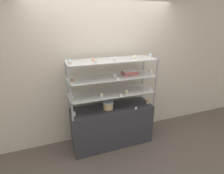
% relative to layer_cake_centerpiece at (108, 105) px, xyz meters
% --- Properties ---
extents(ground_plane, '(20.00, 20.00, 0.00)m').
position_rel_layer_cake_centerpiece_xyz_m(ground_plane, '(0.08, 0.03, -0.81)').
color(ground_plane, brown).
extents(back_wall, '(8.00, 0.05, 2.60)m').
position_rel_layer_cake_centerpiece_xyz_m(back_wall, '(0.08, 0.41, 0.49)').
color(back_wall, beige).
rests_on(back_wall, ground_plane).
extents(display_base, '(1.45, 0.47, 0.74)m').
position_rel_layer_cake_centerpiece_xyz_m(display_base, '(0.08, 0.03, -0.44)').
color(display_base, '#333338').
rests_on(display_base, ground_plane).
extents(display_riser_lower, '(1.45, 0.47, 0.28)m').
position_rel_layer_cake_centerpiece_xyz_m(display_riser_lower, '(0.08, 0.03, 0.19)').
color(display_riser_lower, '#99999E').
rests_on(display_riser_lower, display_base).
extents(display_riser_middle, '(1.45, 0.47, 0.28)m').
position_rel_layer_cake_centerpiece_xyz_m(display_riser_middle, '(0.08, 0.03, 0.48)').
color(display_riser_middle, '#99999E').
rests_on(display_riser_middle, display_riser_lower).
extents(display_riser_upper, '(1.45, 0.47, 0.28)m').
position_rel_layer_cake_centerpiece_xyz_m(display_riser_upper, '(0.08, 0.03, 0.76)').
color(display_riser_upper, '#99999E').
rests_on(display_riser_upper, display_riser_middle).
extents(layer_cake_centerpiece, '(0.18, 0.18, 0.14)m').
position_rel_layer_cake_centerpiece_xyz_m(layer_cake_centerpiece, '(0.00, 0.00, 0.00)').
color(layer_cake_centerpiece, '#DBBC84').
rests_on(layer_cake_centerpiece, display_base).
extents(sheet_cake_frosted, '(0.26, 0.17, 0.07)m').
position_rel_layer_cake_centerpiece_xyz_m(sheet_cake_frosted, '(0.41, 0.05, 0.53)').
color(sheet_cake_frosted, '#C66660').
rests_on(sheet_cake_frosted, display_riser_middle).
extents(cupcake_0, '(0.06, 0.06, 0.08)m').
position_rel_layer_cake_centerpiece_xyz_m(cupcake_0, '(-0.60, -0.04, -0.03)').
color(cupcake_0, beige).
rests_on(cupcake_0, display_base).
extents(cupcake_1, '(0.06, 0.06, 0.08)m').
position_rel_layer_cake_centerpiece_xyz_m(cupcake_1, '(0.75, -0.05, -0.03)').
color(cupcake_1, white).
rests_on(cupcake_1, display_base).
extents(price_tag_0, '(0.04, 0.00, 0.04)m').
position_rel_layer_cake_centerpiece_xyz_m(price_tag_0, '(0.44, -0.19, -0.05)').
color(price_tag_0, white).
rests_on(price_tag_0, display_base).
extents(cupcake_2, '(0.05, 0.05, 0.07)m').
position_rel_layer_cake_centerpiece_xyz_m(cupcake_2, '(-0.59, -0.04, 0.24)').
color(cupcake_2, '#CCB28C').
rests_on(cupcake_2, display_riser_lower).
extents(cupcake_3, '(0.05, 0.05, 0.07)m').
position_rel_layer_cake_centerpiece_xyz_m(cupcake_3, '(-0.14, -0.10, 0.24)').
color(cupcake_3, beige).
rests_on(cupcake_3, display_riser_lower).
extents(cupcake_4, '(0.05, 0.05, 0.07)m').
position_rel_layer_cake_centerpiece_xyz_m(cupcake_4, '(0.29, -0.10, 0.24)').
color(cupcake_4, '#CCB28C').
rests_on(cupcake_4, display_riser_lower).
extents(cupcake_5, '(0.05, 0.05, 0.07)m').
position_rel_layer_cake_centerpiece_xyz_m(cupcake_5, '(0.75, -0.09, 0.24)').
color(cupcake_5, white).
rests_on(cupcake_5, display_riser_lower).
extents(price_tag_1, '(0.04, 0.00, 0.04)m').
position_rel_layer_cake_centerpiece_xyz_m(price_tag_1, '(0.16, -0.19, 0.23)').
color(price_tag_1, white).
rests_on(price_tag_1, display_riser_lower).
extents(cupcake_6, '(0.06, 0.06, 0.07)m').
position_rel_layer_cake_centerpiece_xyz_m(cupcake_6, '(-0.58, -0.09, 0.53)').
color(cupcake_6, beige).
rests_on(cupcake_6, display_riser_middle).
extents(cupcake_7, '(0.06, 0.06, 0.07)m').
position_rel_layer_cake_centerpiece_xyz_m(cupcake_7, '(0.09, -0.06, 0.53)').
color(cupcake_7, '#CCB28C').
rests_on(cupcake_7, display_riser_middle).
extents(cupcake_8, '(0.06, 0.06, 0.07)m').
position_rel_layer_cake_centerpiece_xyz_m(cupcake_8, '(0.75, -0.07, 0.53)').
color(cupcake_8, beige).
rests_on(cupcake_8, display_riser_middle).
extents(price_tag_2, '(0.04, 0.00, 0.04)m').
position_rel_layer_cake_centerpiece_xyz_m(price_tag_2, '(0.10, -0.19, 0.51)').
color(price_tag_2, white).
rests_on(price_tag_2, display_riser_middle).
extents(cupcake_9, '(0.05, 0.05, 0.07)m').
position_rel_layer_cake_centerpiece_xyz_m(cupcake_9, '(-0.59, -0.06, 0.81)').
color(cupcake_9, '#CCB28C').
rests_on(cupcake_9, display_riser_upper).
extents(cupcake_10, '(0.05, 0.05, 0.07)m').
position_rel_layer_cake_centerpiece_xyz_m(cupcake_10, '(-0.25, -0.06, 0.81)').
color(cupcake_10, white).
rests_on(cupcake_10, display_riser_upper).
extents(cupcake_11, '(0.05, 0.05, 0.07)m').
position_rel_layer_cake_centerpiece_xyz_m(cupcake_11, '(0.08, -0.10, 0.81)').
color(cupcake_11, beige).
rests_on(cupcake_11, display_riser_upper).
extents(cupcake_12, '(0.05, 0.05, 0.07)m').
position_rel_layer_cake_centerpiece_xyz_m(cupcake_12, '(0.43, -0.07, 0.81)').
color(cupcake_12, white).
rests_on(cupcake_12, display_riser_upper).
extents(cupcake_13, '(0.05, 0.05, 0.07)m').
position_rel_layer_cake_centerpiece_xyz_m(cupcake_13, '(0.75, -0.01, 0.81)').
color(cupcake_13, beige).
rests_on(cupcake_13, display_riser_upper).
extents(price_tag_3, '(0.04, 0.00, 0.04)m').
position_rel_layer_cake_centerpiece_xyz_m(price_tag_3, '(-0.25, -0.19, 0.80)').
color(price_tag_3, white).
rests_on(price_tag_3, display_riser_upper).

